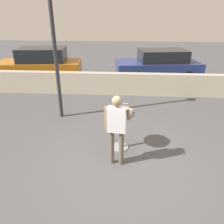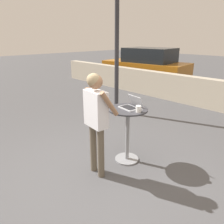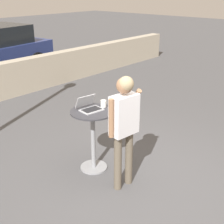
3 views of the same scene
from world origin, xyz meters
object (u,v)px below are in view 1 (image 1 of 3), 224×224
(cafe_table, at_px, (120,125))
(standing_person, at_px, (117,122))
(coffee_mug, at_px, (130,111))
(street_lamp, at_px, (51,16))
(parked_car_near_street, at_px, (159,65))
(parked_car_further_down, at_px, (41,64))
(laptop, at_px, (121,110))

(cafe_table, bearing_deg, standing_person, -95.07)
(coffee_mug, height_order, street_lamp, street_lamp)
(coffee_mug, xyz_separation_m, standing_person, (-0.30, -0.65, 0.01))
(parked_car_near_street, distance_m, parked_car_further_down, 6.04)
(parked_car_near_street, bearing_deg, cafe_table, -105.09)
(parked_car_near_street, height_order, street_lamp, street_lamp)
(coffee_mug, xyz_separation_m, street_lamp, (-2.29, 1.77, 2.08))
(parked_car_further_down, bearing_deg, street_lamp, -62.35)
(laptop, bearing_deg, coffee_mug, -19.41)
(laptop, bearing_deg, parked_car_further_down, 125.71)
(standing_person, xyz_separation_m, parked_car_near_street, (1.77, 7.00, -0.25))
(cafe_table, xyz_separation_m, parked_car_further_down, (-4.32, 6.09, 0.16))
(parked_car_further_down, bearing_deg, standing_person, -57.76)
(parked_car_further_down, height_order, street_lamp, street_lamp)
(cafe_table, bearing_deg, parked_car_further_down, 125.34)
(cafe_table, xyz_separation_m, standing_person, (-0.06, -0.66, 0.41))
(cafe_table, bearing_deg, street_lamp, 139.34)
(laptop, xyz_separation_m, parked_car_further_down, (-4.33, 6.02, -0.22))
(cafe_table, height_order, laptop, laptop)
(cafe_table, xyz_separation_m, coffee_mug, (0.24, -0.01, 0.39))
(standing_person, xyz_separation_m, street_lamp, (-1.99, 2.42, 2.06))
(parked_car_near_street, xyz_separation_m, parked_car_further_down, (-6.03, -0.25, 0.01))
(laptop, distance_m, parked_car_near_street, 6.50)
(laptop, height_order, coffee_mug, laptop)
(laptop, height_order, standing_person, standing_person)
(coffee_mug, distance_m, street_lamp, 3.56)
(parked_car_near_street, distance_m, street_lamp, 6.36)
(laptop, bearing_deg, parked_car_near_street, 74.81)
(parked_car_near_street, bearing_deg, parked_car_further_down, -177.67)
(laptop, xyz_separation_m, coffee_mug, (0.23, -0.08, 0.01))
(laptop, relative_size, street_lamp, 0.07)
(coffee_mug, bearing_deg, standing_person, -114.40)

